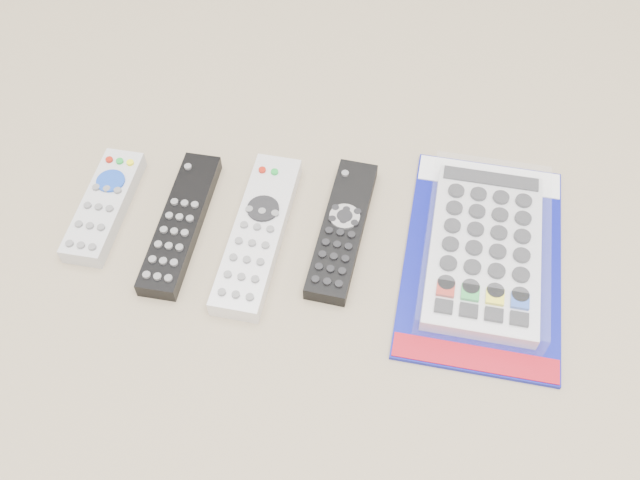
# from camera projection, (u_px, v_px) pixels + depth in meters

# --- Properties ---
(remote_small_grey) EXTENTS (0.07, 0.17, 0.02)m
(remote_small_grey) POSITION_uv_depth(u_px,v_px,m) (104.00, 206.00, 0.85)
(remote_small_grey) COLOR #B8B8BB
(remote_small_grey) RESTS_ON ground
(remote_slim_black) EXTENTS (0.07, 0.20, 0.02)m
(remote_slim_black) POSITION_uv_depth(u_px,v_px,m) (181.00, 223.00, 0.83)
(remote_slim_black) COLOR black
(remote_slim_black) RESTS_ON ground
(remote_silver_dvd) EXTENTS (0.09, 0.23, 0.03)m
(remote_silver_dvd) POSITION_uv_depth(u_px,v_px,m) (258.00, 233.00, 0.82)
(remote_silver_dvd) COLOR silver
(remote_silver_dvd) RESTS_ON ground
(remote_large_black) EXTENTS (0.08, 0.20, 0.02)m
(remote_large_black) POSITION_uv_depth(u_px,v_px,m) (342.00, 229.00, 0.83)
(remote_large_black) COLOR black
(remote_large_black) RESTS_ON ground
(jumbo_remote_packaged) EXTENTS (0.21, 0.31, 0.04)m
(jumbo_remote_packaged) POSITION_uv_depth(u_px,v_px,m) (485.00, 249.00, 0.81)
(jumbo_remote_packaged) COLOR #0C1186
(jumbo_remote_packaged) RESTS_ON ground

